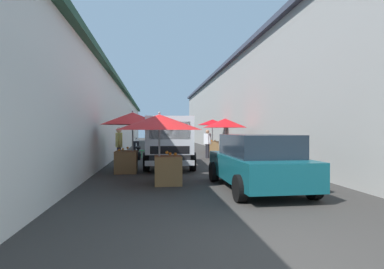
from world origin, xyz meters
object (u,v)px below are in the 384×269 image
object	(u,v)px
vendor_by_crates	(207,142)
plastic_stool	(142,152)
fruit_stall_far_left	(131,127)
hatchback_car	(257,162)
fruit_stall_near_left	(212,127)
fruit_stall_near_right	(225,127)
delivery_truck	(170,143)
parked_scooter	(137,151)
vendor_in_shade	(119,144)
fruit_stall_far_right	(161,130)

from	to	relation	value
vendor_by_crates	plastic_stool	bearing A→B (deg)	80.29
fruit_stall_far_left	hatchback_car	distance (m)	5.13
vendor_by_crates	plastic_stool	xyz separation A→B (m)	(0.63, 3.66, -0.59)
fruit_stall_near_left	vendor_by_crates	xyz separation A→B (m)	(-4.57, 1.19, -0.86)
hatchback_car	fruit_stall_near_left	bearing A→B (deg)	-6.33
fruit_stall_far_left	fruit_stall_near_right	distance (m)	6.36
delivery_truck	fruit_stall_near_left	bearing A→B (deg)	-21.38
fruit_stall_near_left	plastic_stool	distance (m)	6.42
vendor_by_crates	plastic_stool	size ratio (longest dim) A/B	3.66
fruit_stall_near_right	plastic_stool	size ratio (longest dim) A/B	5.37
plastic_stool	parked_scooter	bearing A→B (deg)	162.74
fruit_stall_near_right	parked_scooter	world-z (taller)	fruit_stall_near_right
plastic_stool	delivery_truck	bearing A→B (deg)	-165.96
vendor_in_shade	plastic_stool	world-z (taller)	vendor_in_shade
vendor_in_shade	vendor_by_crates	bearing A→B (deg)	-51.88
hatchback_car	vendor_by_crates	xyz separation A→B (m)	(9.05, -0.32, 0.18)
fruit_stall_near_left	plastic_stool	size ratio (longest dim) A/B	5.53
fruit_stall_near_right	delivery_truck	size ratio (longest dim) A/B	0.47
plastic_stool	hatchback_car	bearing A→B (deg)	-160.94
fruit_stall_far_right	vendor_by_crates	world-z (taller)	fruit_stall_far_right
delivery_truck	plastic_stool	size ratio (longest dim) A/B	11.48
delivery_truck	vendor_in_shade	size ratio (longest dim) A/B	2.96
vendor_by_crates	fruit_stall_far_left	bearing A→B (deg)	144.84
fruit_stall_near_left	fruit_stall_near_right	bearing A→B (deg)	175.66
fruit_stall_near_left	delivery_truck	bearing A→B (deg)	158.62
delivery_truck	vendor_in_shade	xyz separation A→B (m)	(1.02, 2.11, -0.06)
hatchback_car	fruit_stall_near_right	bearing A→B (deg)	-7.70
fruit_stall_far_left	vendor_by_crates	size ratio (longest dim) A/B	1.45
parked_scooter	plastic_stool	distance (m)	0.73
fruit_stall_far_left	fruit_stall_near_right	bearing A→B (deg)	-46.19
vendor_in_shade	parked_scooter	xyz separation A→B (m)	(3.45, -0.60, -0.53)
hatchback_car	vendor_by_crates	bearing A→B (deg)	-2.00
fruit_stall_near_left	parked_scooter	size ratio (longest dim) A/B	1.43
fruit_stall_far_left	vendor_by_crates	distance (m)	6.67
fruit_stall_far_right	fruit_stall_near_left	size ratio (longest dim) A/B	1.03
fruit_stall_near_right	plastic_stool	xyz separation A→B (m)	(1.65, 4.43, -1.43)
vendor_in_shade	plastic_stool	size ratio (longest dim) A/B	3.88
fruit_stall_far_right	hatchback_car	bearing A→B (deg)	-113.82
vendor_by_crates	fruit_stall_far_right	bearing A→B (deg)	160.57
vendor_by_crates	vendor_in_shade	xyz separation A→B (m)	(-3.51, 4.48, 0.07)
fruit_stall_far_right	fruit_stall_near_left	world-z (taller)	fruit_stall_near_left
fruit_stall_far_left	fruit_stall_near_right	world-z (taller)	fruit_stall_far_left
parked_scooter	delivery_truck	bearing A→B (deg)	-161.39
plastic_stool	fruit_stall_near_left	bearing A→B (deg)	-50.91
fruit_stall_far_left	fruit_stall_near_left	bearing A→B (deg)	-26.64
parked_scooter	plastic_stool	size ratio (longest dim) A/B	3.87
fruit_stall_near_left	vendor_in_shade	distance (m)	9.90
fruit_stall_far_left	fruit_stall_near_left	size ratio (longest dim) A/B	0.96
fruit_stall_far_left	fruit_stall_near_right	xyz separation A→B (m)	(4.40, -4.59, 0.09)
delivery_truck	parked_scooter	bearing A→B (deg)	18.61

